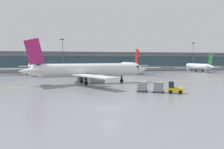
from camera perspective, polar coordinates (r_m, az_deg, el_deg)
name	(u,v)px	position (r m, az deg, el deg)	size (l,w,h in m)	color
ground_plane	(112,108)	(29.81, -0.06, -8.22)	(400.00, 400.00, 0.00)	slate
taxiway_centreline_stripe	(93,84)	(57.25, -4.69, -2.42)	(110.00, 0.36, 0.01)	yellow
terminal_concourse	(64,61)	(118.14, -11.65, 3.12)	(206.36, 11.00, 9.60)	#9EA3A8
gate_airplane_1	(32,67)	(98.92, -18.81, 1.79)	(28.41, 30.64, 10.15)	white
gate_airplane_2	(129,66)	(102.25, 4.14, 2.05)	(28.51, 30.79, 10.19)	silver
gate_airplane_3	(198,66)	(119.89, 20.15, 1.85)	(23.83, 25.74, 8.52)	silver
taxiing_regional_jet	(90,71)	(58.83, -5.46, 0.96)	(33.14, 30.64, 10.97)	white
baggage_tug	(174,88)	(44.08, 14.88, -3.25)	(2.94, 2.60, 2.10)	yellow
cargo_dolly_lead	(159,87)	(44.26, 11.24, -2.95)	(2.63, 2.48, 1.94)	#595B60
cargo_dolly_trailing	(142,86)	(44.67, 7.36, -2.85)	(2.63, 2.48, 1.94)	#595B60
apron_light_mast_1	(63,54)	(112.05, -11.87, 4.86)	(1.80, 0.36, 15.39)	gray
apron_light_mast_2	(193,55)	(135.27, 19.03, 4.47)	(1.80, 0.36, 15.03)	gray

